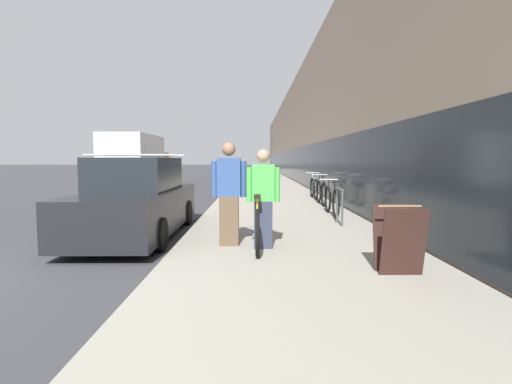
# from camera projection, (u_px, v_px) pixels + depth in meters

# --- Properties ---
(sidewalk_slab) EXTENTS (4.15, 70.00, 0.12)m
(sidewalk_slab) POSITION_uv_depth(u_px,v_px,m) (264.00, 183.00, 25.79)
(sidewalk_slab) COLOR gray
(sidewalk_slab) RESTS_ON ground
(storefront_facade) EXTENTS (10.01, 70.00, 7.15)m
(storefront_facade) POSITION_uv_depth(u_px,v_px,m) (346.00, 136.00, 33.51)
(storefront_facade) COLOR gray
(storefront_facade) RESTS_ON ground
(tandem_bicycle) EXTENTS (0.52, 2.68, 0.93)m
(tandem_bicycle) POSITION_uv_depth(u_px,v_px,m) (257.00, 221.00, 7.05)
(tandem_bicycle) COLOR black
(tandem_bicycle) RESTS_ON sidewalk_slab
(person_rider) EXTENTS (0.56, 0.22, 1.66)m
(person_rider) POSITION_uv_depth(u_px,v_px,m) (263.00, 199.00, 6.68)
(person_rider) COLOR #33384C
(person_rider) RESTS_ON sidewalk_slab
(person_bystander) EXTENTS (0.61, 0.24, 1.78)m
(person_bystander) POSITION_uv_depth(u_px,v_px,m) (229.00, 194.00, 6.89)
(person_bystander) COLOR brown
(person_bystander) RESTS_ON sidewalk_slab
(bike_rack_hoop) EXTENTS (0.05, 0.60, 0.84)m
(bike_rack_hoop) POSITION_uv_depth(u_px,v_px,m) (340.00, 202.00, 9.09)
(bike_rack_hoop) COLOR #4C4C51
(bike_rack_hoop) RESTS_ON sidewalk_slab
(cruiser_bike_nearest) EXTENTS (0.52, 1.86, 0.94)m
(cruiser_bike_nearest) POSITION_uv_depth(u_px,v_px,m) (332.00, 200.00, 10.65)
(cruiser_bike_nearest) COLOR black
(cruiser_bike_nearest) RESTS_ON sidewalk_slab
(cruiser_bike_middle) EXTENTS (0.52, 1.75, 0.99)m
(cruiser_bike_middle) POSITION_uv_depth(u_px,v_px,m) (321.00, 192.00, 13.06)
(cruiser_bike_middle) COLOR black
(cruiser_bike_middle) RESTS_ON sidewalk_slab
(cruiser_bike_farthest) EXTENTS (0.52, 1.73, 0.98)m
(cruiser_bike_farthest) POSITION_uv_depth(u_px,v_px,m) (314.00, 188.00, 15.13)
(cruiser_bike_farthest) COLOR black
(cruiser_bike_farthest) RESTS_ON sidewalk_slab
(sandwich_board_sign) EXTENTS (0.56, 0.56, 0.90)m
(sandwich_board_sign) POSITION_uv_depth(u_px,v_px,m) (399.00, 239.00, 5.22)
(sandwich_board_sign) COLOR #331E19
(sandwich_board_sign) RESTS_ON sidewalk_slab
(parked_sedan_curbside) EXTENTS (1.79, 4.78, 1.72)m
(parked_sedan_curbside) POSITION_uv_depth(u_px,v_px,m) (138.00, 201.00, 8.38)
(parked_sedan_curbside) COLOR black
(parked_sedan_curbside) RESTS_ON ground
(moving_truck) EXTENTS (2.56, 7.59, 3.06)m
(moving_truck) POSITION_uv_depth(u_px,v_px,m) (136.00, 160.00, 24.73)
(moving_truck) COLOR orange
(moving_truck) RESTS_ON ground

